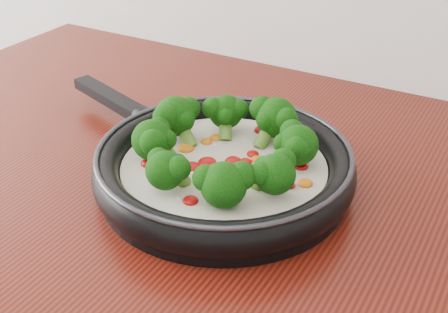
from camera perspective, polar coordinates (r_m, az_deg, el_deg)
The scene contains 1 object.
skillet at distance 0.82m, azimuth -0.15°, elevation -0.61°, with size 0.60×0.46×0.10m.
Camera 1 is at (0.25, 0.43, 1.36)m, focal length 47.61 mm.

